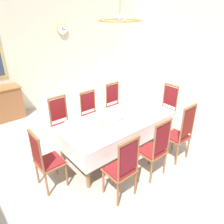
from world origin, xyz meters
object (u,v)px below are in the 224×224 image
at_px(chair_south_a, 123,167).
at_px(chair_north_a, 62,122).
at_px(soup_tureen, 118,115).
at_px(candlestick_west, 102,119).
at_px(bowl_near_right, 109,137).
at_px(chandelier, 120,20).
at_px(bowl_near_left, 69,123).
at_px(chair_north_c, 115,104).
at_px(spoon_secondary, 103,139).
at_px(mounted_clock, 62,30).
at_px(bowl_far_left, 166,111).
at_px(spoon_primary, 63,125).
at_px(chair_north_b, 91,113).
at_px(chair_south_b, 155,148).
at_px(chair_head_east, 166,107).
at_px(dining_table, 118,122).
at_px(candlestick_east, 133,108).
at_px(chair_head_west, 46,159).
at_px(chair_south_c, 180,133).

distance_m(chair_south_a, chair_north_a, 1.93).
xyz_separation_m(soup_tureen, candlestick_west, (-0.42, 0.00, 0.06)).
relative_size(bowl_near_right, chandelier, 0.24).
xyz_separation_m(bowl_near_left, chandelier, (0.86, -0.45, 1.82)).
bearing_deg(chandelier, chair_north_c, 51.80).
relative_size(spoon_secondary, mounted_clock, 0.54).
relative_size(bowl_far_left, spoon_primary, 1.07).
bearing_deg(chair_north_b, chair_south_b, 90.00).
distance_m(chair_head_east, chandelier, 2.58).
distance_m(bowl_far_left, mounted_clock, 4.01).
bearing_deg(spoon_secondary, chair_south_a, -83.02).
height_order(chair_head_east, soup_tureen, chair_head_east).
xyz_separation_m(chair_south_b, candlestick_west, (-0.42, 0.96, 0.33)).
height_order(spoon_primary, chandelier, chandelier).
bearing_deg(spoon_secondary, candlestick_west, 68.71).
relative_size(dining_table, chair_south_b, 2.01).
height_order(chair_south_b, soup_tureen, chair_south_b).
bearing_deg(mounted_clock, soup_tureen, -101.92).
relative_size(chair_head_east, spoon_primary, 6.37).
bearing_deg(chair_south_b, candlestick_east, 66.54).
bearing_deg(chair_north_a, chair_south_a, 90.00).
bearing_deg(soup_tureen, chair_north_b, 89.98).
xyz_separation_m(chair_head_east, candlestick_west, (-2.01, -0.00, 0.35)).
bearing_deg(bowl_near_left, chair_north_c, 17.36).
bearing_deg(chair_head_west, bowl_near_left, 122.18).
height_order(chair_south_b, bowl_near_right, chair_south_b).
relative_size(chair_south_b, candlestick_west, 3.14).
bearing_deg(bowl_far_left, spoon_secondary, 179.23).
height_order(chair_head_west, candlestick_west, candlestick_west).
bearing_deg(candlestick_west, spoon_secondary, -125.27).
height_order(chair_south_c, candlestick_west, chair_south_c).
xyz_separation_m(candlestick_west, bowl_far_left, (1.42, -0.42, -0.13)).
relative_size(chair_south_b, spoon_primary, 6.58).
relative_size(chair_north_c, candlestick_east, 3.53).
distance_m(chair_north_b, mounted_clock, 2.97).
xyz_separation_m(chair_south_a, chair_head_east, (2.35, 0.96, -0.00)).
relative_size(chair_south_b, mounted_clock, 3.61).
bearing_deg(dining_table, bowl_far_left, -22.51).
distance_m(chair_south_b, chandelier, 2.25).
distance_m(candlestick_east, spoon_secondary, 1.19).
height_order(chair_head_west, bowl_near_right, chair_head_west).
height_order(chair_south_b, spoon_primary, chair_south_b).
bearing_deg(candlestick_west, spoon_primary, 139.82).
xyz_separation_m(chair_north_c, chair_head_east, (0.83, -0.96, 0.01)).
height_order(dining_table, chair_south_c, chair_south_c).
bearing_deg(soup_tureen, mounted_clock, 78.08).
distance_m(chair_south_a, soup_tureen, 1.26).
distance_m(soup_tureen, spoon_primary, 1.10).
bearing_deg(candlestick_west, chair_north_b, 66.38).
bearing_deg(chair_south_c, candlestick_east, 109.21).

